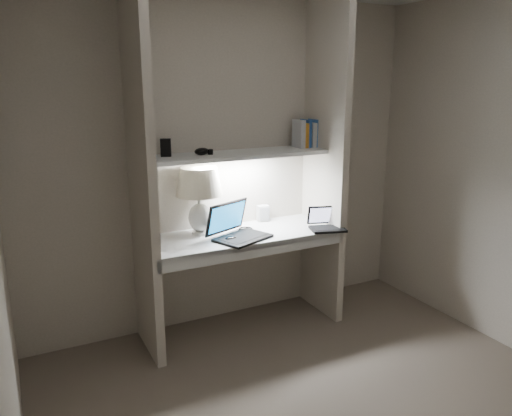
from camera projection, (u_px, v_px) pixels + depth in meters
back_wall at (226, 165)px, 3.86m from camera, size 3.20×0.01×2.50m
alcove_panel_left at (142, 179)px, 3.30m from camera, size 0.06×0.55×2.50m
alcove_panel_right at (325, 163)px, 3.94m from camera, size 0.06×0.55×2.50m
desk at (242, 236)px, 3.74m from camera, size 1.40×0.55×0.04m
desk_apron at (258, 250)px, 3.53m from camera, size 1.46×0.03×0.10m
shelf at (236, 155)px, 3.68m from camera, size 1.40×0.36×0.03m
strip_light at (236, 158)px, 3.68m from camera, size 0.60×0.04×0.02m
table_lamp at (199, 189)px, 3.64m from camera, size 0.34×0.34×0.50m
laptop_main at (237, 230)px, 3.62m from camera, size 0.48×0.45×0.26m
laptop_netbook at (326, 224)px, 3.84m from camera, size 0.32×0.29×0.17m
speaker at (263, 213)px, 4.05m from camera, size 0.10×0.08×0.13m
mouse at (231, 238)px, 3.57m from camera, size 0.10×0.08×0.03m
cable_coil at (246, 229)px, 3.83m from camera, size 0.14×0.14×0.01m
sticky_note at (154, 241)px, 3.55m from camera, size 0.07×0.07×0.00m
book_row at (307, 134)px, 3.97m from camera, size 0.21×0.14×0.22m
shelf_box at (166, 148)px, 3.48m from camera, size 0.09×0.07×0.12m
shelf_gadget at (202, 151)px, 3.55m from camera, size 0.15×0.13×0.05m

